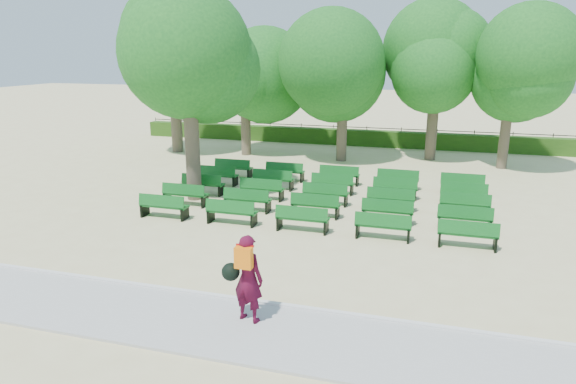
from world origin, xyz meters
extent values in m
plane|color=#CBBF86|center=(0.00, 0.00, 0.00)|extent=(120.00, 120.00, 0.00)
cube|color=#AAABA6|center=(0.00, -7.40, 0.03)|extent=(30.00, 2.20, 0.06)
cube|color=silver|center=(0.00, -6.25, 0.05)|extent=(30.00, 0.12, 0.10)
cube|color=#284F14|center=(0.00, 14.00, 0.45)|extent=(26.00, 0.70, 0.90)
cube|color=#105B1C|center=(1.27, 1.65, 0.41)|extent=(1.64, 0.48, 0.05)
cube|color=#105B1C|center=(1.27, 1.46, 0.63)|extent=(1.63, 0.15, 0.38)
cylinder|color=brown|center=(-3.55, 0.95, 1.81)|extent=(0.53, 0.53, 3.61)
ellipsoid|color=#1D671F|center=(-3.55, 0.95, 5.03)|extent=(5.14, 5.14, 4.62)
imported|color=#460A20|center=(1.60, -7.02, 0.98)|extent=(0.75, 0.58, 1.83)
cube|color=orange|center=(1.60, -7.23, 1.50)|extent=(0.34, 0.17, 0.43)
sphere|color=black|center=(1.26, -7.09, 1.10)|extent=(0.37, 0.37, 0.37)
camera|label=1|loc=(5.01, -15.81, 5.34)|focal=32.00mm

